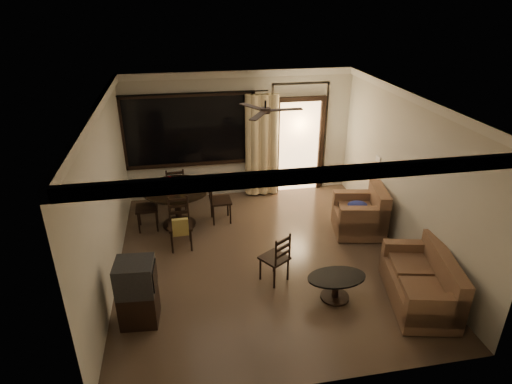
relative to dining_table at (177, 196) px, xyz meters
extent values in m
plane|color=#7F6651|center=(1.45, -1.46, -0.65)|extent=(5.50, 5.50, 0.00)
plane|color=beige|center=(1.45, 1.29, 0.75)|extent=(5.00, 0.00, 5.00)
plane|color=beige|center=(1.45, -4.21, 0.75)|extent=(5.00, 0.00, 5.00)
plane|color=beige|center=(-1.05, -1.46, 0.75)|extent=(0.00, 5.50, 5.50)
plane|color=beige|center=(3.95, -1.46, 0.75)|extent=(0.00, 5.50, 5.50)
plane|color=white|center=(1.45, -1.46, 2.15)|extent=(5.50, 5.50, 0.00)
cube|color=black|center=(0.35, 1.26, 0.93)|extent=(2.70, 0.04, 1.45)
cylinder|color=black|center=(0.45, 1.17, 1.73)|extent=(3.20, 0.03, 0.03)
cube|color=#FFC684|center=(2.80, 1.24, 0.40)|extent=(0.91, 0.03, 2.08)
cube|color=white|center=(3.93, -0.41, 0.65)|extent=(0.02, 0.18, 0.12)
cylinder|color=black|center=(1.45, -1.46, 2.09)|extent=(0.03, 0.03, 0.12)
cylinder|color=black|center=(1.45, -1.46, 2.00)|extent=(0.16, 0.16, 0.08)
cylinder|color=black|center=(0.00, 0.00, 0.15)|extent=(1.31, 1.31, 0.04)
cylinder|color=black|center=(0.00, 0.00, -0.24)|extent=(0.13, 0.13, 0.77)
cylinder|color=black|center=(0.00, 0.00, -0.63)|extent=(0.66, 0.66, 0.03)
cylinder|color=maroon|center=(-0.11, 0.05, 0.28)|extent=(0.06, 0.06, 0.22)
cylinder|color=gold|center=(0.09, -0.05, 0.26)|extent=(0.06, 0.06, 0.18)
cube|color=#28863D|center=(0.24, 0.14, 0.20)|extent=(0.14, 0.10, 0.05)
cube|color=black|center=(-0.60, -0.03, -0.20)|extent=(0.43, 0.43, 0.04)
cube|color=black|center=(0.85, 0.03, -0.20)|extent=(0.43, 0.43, 0.04)
cube|color=black|center=(0.03, -0.85, -0.20)|extent=(0.43, 0.43, 0.04)
cube|color=tan|center=(0.03, -1.08, -0.10)|extent=(0.28, 0.09, 0.32)
cube|color=black|center=(-0.03, 0.80, -0.20)|extent=(0.43, 0.43, 0.04)
cube|color=black|center=(-0.60, -2.70, -0.38)|extent=(0.55, 0.51, 0.53)
cube|color=black|center=(-0.60, -2.70, 0.11)|extent=(0.55, 0.51, 0.47)
cube|color=black|center=(-0.34, -2.72, 0.11)|extent=(0.05, 0.38, 0.32)
cube|color=#492722|center=(3.50, -3.03, -0.44)|extent=(1.12, 1.66, 0.38)
cube|color=#492722|center=(3.80, -3.10, -0.12)|extent=(0.52, 1.53, 0.62)
cube|color=#492722|center=(3.35, -3.69, -0.25)|extent=(0.83, 0.34, 0.48)
cube|color=#492722|center=(3.65, -2.37, -0.25)|extent=(0.83, 0.34, 0.48)
cube|color=#492722|center=(3.45, -3.02, -0.22)|extent=(0.85, 1.42, 0.11)
cube|color=#492722|center=(3.43, -0.92, -0.41)|extent=(1.06, 1.06, 0.42)
cube|color=#492722|center=(3.76, -0.99, -0.06)|extent=(0.38, 0.93, 0.69)
cube|color=#492722|center=(3.36, -1.27, -0.20)|extent=(0.92, 0.36, 0.53)
cube|color=#492722|center=(3.49, -0.57, -0.20)|extent=(0.92, 0.36, 0.53)
cube|color=#492722|center=(3.37, -0.91, -0.17)|extent=(0.76, 0.80, 0.13)
ellipsoid|color=navy|center=(3.37, -0.91, -0.05)|extent=(0.38, 0.32, 0.11)
ellipsoid|color=black|center=(2.31, -2.73, -0.27)|extent=(0.90, 0.54, 0.03)
cylinder|color=black|center=(2.31, -2.73, -0.46)|extent=(0.10, 0.10, 0.36)
cylinder|color=black|center=(2.31, -2.73, -0.63)|extent=(0.44, 0.44, 0.03)
cube|color=black|center=(1.48, -2.11, -0.23)|extent=(0.54, 0.54, 0.04)
camera|label=1|loc=(0.16, -7.69, 3.65)|focal=30.00mm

